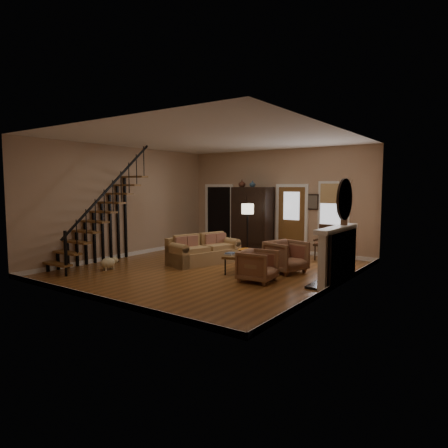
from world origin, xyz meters
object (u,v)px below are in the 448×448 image
Objects in this scene: armchair_right at (286,257)px; sofa at (204,250)px; armchair_left at (258,266)px; floor_lamp at (248,230)px; armoire at (252,219)px; side_chair at (324,243)px; coffee_table at (242,262)px.

sofa is at bearing 113.31° from armchair_right.
armchair_left is 3.20m from floor_lamp.
armchair_right is (2.39, -2.32, -0.66)m from armoire.
floor_lamp is (0.40, 1.62, 0.43)m from sofa.
sofa is 2.46m from armchair_left.
armoire is 1.12m from floor_lamp.
side_chair reaches higher than armchair_right.
coffee_table is at bearing -63.55° from armoire.
armchair_right is (2.36, 0.30, 0.02)m from sofa.
armoire reaches higher than armchair_left.
floor_lamp is at bearing 118.00° from coffee_table.
armchair_right is 2.13m from side_chair.
armoire is 2.71m from sofa.
sofa is at bearing -104.00° from floor_lamp.
side_chair is at bearing 11.80° from armchair_right.
armchair_left is at bearing -7.27° from sofa.
armoire is 4.30m from armchair_left.
side_chair is (0.25, 3.36, 0.16)m from armchair_left.
armoire reaches higher than coffee_table.
armoire reaches higher than sofa.
sofa is at bearing -136.17° from side_chair.
floor_lamp is at bearing 91.17° from sofa.
side_chair reaches higher than sofa.
floor_lamp is at bearing -66.60° from armoire.
armchair_left is (2.30, -3.56, -0.70)m from armoire.
armoire reaches higher than side_chair.
floor_lamp is 1.57× the size of side_chair.
side_chair is at bearing 67.58° from coffee_table.
floor_lamp is at bearing 30.14° from armchair_left.
coffee_table is 2.93m from side_chair.
armoire is at bearing 113.40° from floor_lamp.
sofa reaches higher than coffee_table.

